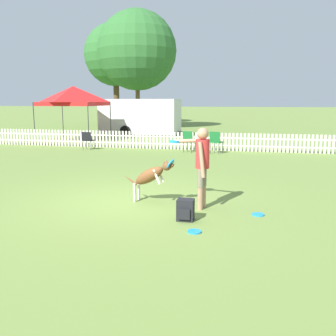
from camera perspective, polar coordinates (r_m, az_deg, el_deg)
ground_plane at (r=8.28m, az=-6.00°, el=-5.08°), size 240.00×240.00×0.00m
handler_person at (r=7.54m, az=5.04°, el=1.45°), size 0.92×0.80×1.65m
leaping_dog at (r=8.03m, az=-2.62°, el=-1.11°), size 1.21×0.44×0.98m
frisbee_near_handler at (r=6.39m, az=4.03°, el=-9.63°), size 0.24×0.24×0.02m
frisbee_near_dog at (r=7.48m, az=13.56°, el=-6.91°), size 0.24×0.24×0.02m
backpack_on_grass at (r=6.93m, az=2.67°, el=-6.41°), size 0.31×0.28×0.40m
picket_fence at (r=16.71m, az=3.74°, el=4.11°), size 20.36×0.04×0.78m
folding_chair_blue_left at (r=15.61m, az=7.28°, el=4.21°), size 0.57×0.59×0.92m
folding_chair_center at (r=17.09m, az=-12.16°, el=4.34°), size 0.44×0.46×0.80m
folding_chair_green_right at (r=15.87m, az=3.18°, el=4.35°), size 0.55×0.56×0.91m
canopy_tent_main at (r=21.17m, az=-14.23°, el=10.60°), size 3.06×3.06×2.94m
equipment_trailer at (r=23.50m, az=-4.26°, el=7.85°), size 5.61×2.29×2.26m
tree_left_grove at (r=29.72m, az=-4.74°, el=17.42°), size 5.99×5.99×8.89m
tree_right_grove at (r=35.54m, az=-8.01°, el=16.71°), size 5.62×5.62×9.05m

